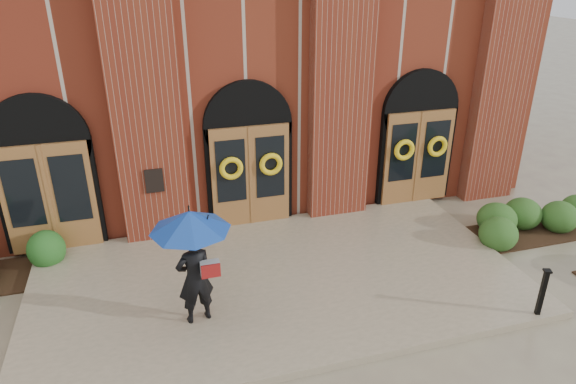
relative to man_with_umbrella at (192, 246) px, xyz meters
name	(u,v)px	position (x,y,z in m)	size (l,w,h in m)	color
ground	(281,287)	(1.78, 0.72, -1.70)	(90.00, 90.00, 0.00)	gray
landing	(279,280)	(1.78, 0.87, -1.62)	(10.00, 5.30, 0.15)	gray
church_building	(208,48)	(1.78, 9.51, 1.80)	(16.20, 12.53, 7.00)	maroon
man_with_umbrella	(192,246)	(0.00, 0.00, 0.00)	(1.64, 1.64, 2.22)	black
metal_post	(542,291)	(6.08, -1.63, -1.05)	(0.16, 0.16, 0.96)	black
hedge_wall_right	(534,219)	(8.35, 1.22, -1.33)	(2.85, 1.14, 0.73)	#274C1B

